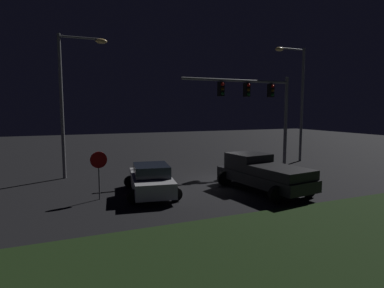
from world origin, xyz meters
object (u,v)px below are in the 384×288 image
car_sedan (151,180)px  traffic_signal_gantry (258,99)px  street_lamp_right (297,91)px  street_lamp_left (71,89)px  pickup_truck (261,171)px  stop_sign (99,166)px

car_sedan → traffic_signal_gantry: 10.66m
street_lamp_right → street_lamp_left: bearing=178.9°
street_lamp_left → pickup_truck: bearing=-38.8°
pickup_truck → traffic_signal_gantry: bearing=-39.9°
pickup_truck → traffic_signal_gantry: size_ratio=0.67×
street_lamp_right → traffic_signal_gantry: bearing=-164.8°
pickup_truck → traffic_signal_gantry: (3.49, 5.49, 3.90)m
traffic_signal_gantry → pickup_truck: bearing=-122.4°
pickup_truck → street_lamp_right: 11.33m
street_lamp_left → street_lamp_right: (16.65, -0.32, 0.22)m
street_lamp_right → stop_sign: (-15.77, -5.23, -4.01)m
pickup_truck → car_sedan: pickup_truck is taller
pickup_truck → street_lamp_right: bearing=-57.3°
traffic_signal_gantry → stop_sign: (-11.34, -4.03, -3.34)m
traffic_signal_gantry → street_lamp_left: 12.32m
car_sedan → street_lamp_right: size_ratio=0.52×
pickup_truck → car_sedan: 5.62m
street_lamp_left → street_lamp_right: bearing=-1.1°
street_lamp_left → stop_sign: 6.78m
car_sedan → street_lamp_right: 15.15m
street_lamp_right → pickup_truck: bearing=-139.8°
pickup_truck → street_lamp_left: 12.02m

